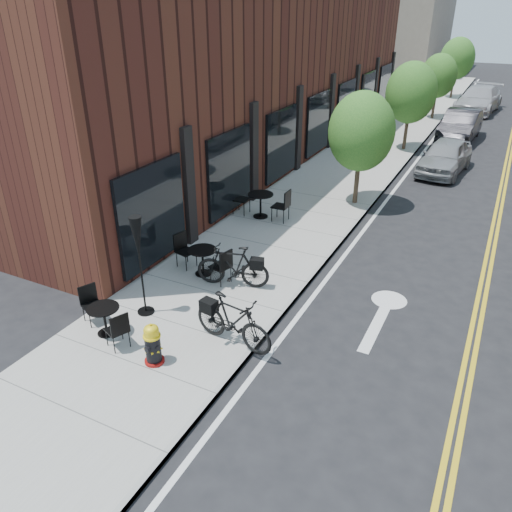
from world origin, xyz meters
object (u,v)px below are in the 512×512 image
Objects in this scene: bicycle_right at (233,321)px; bistro_set_a at (104,317)px; parked_car_a at (445,156)px; parked_car_c at (479,99)px; bicycle_left at (233,266)px; bistro_set_b at (203,258)px; parked_car_b at (460,126)px; patio_umbrella at (138,246)px; fire_hydrant at (153,344)px; bistro_set_c at (261,202)px.

bistro_set_a is (-2.61, -0.90, -0.14)m from bicycle_right.
parked_car_a is 14.31m from parked_car_c.
bicycle_left is 12.78m from parked_car_a.
parked_car_b is (4.07, 18.27, 0.17)m from bistro_set_b.
parked_car_a is (4.42, 14.32, -1.12)m from patio_umbrella.
parked_car_a is 6.07m from parked_car_b.
bicycle_left is 1.03× the size of bistro_set_b.
parked_car_c is (2.05, 28.77, 0.11)m from bicycle_right.
bicycle_left is at bearing 106.36° from fire_hydrant.
bistro_set_a is 16.05m from parked_car_a.
bicycle_right is 3.12m from bistro_set_b.
fire_hydrant is at bearing 145.56° from bicycle_right.
parked_car_b is at bearing 91.67° from bistro_set_b.
bicycle_left is (-0.06, 3.30, 0.12)m from fire_hydrant.
parked_car_a reaches higher than bistro_set_a.
bicycle_right reaches higher than bistro_set_c.
parked_car_b reaches higher than bistro_set_a.
patio_umbrella is (-1.26, 1.34, 1.27)m from fire_hydrant.
bicycle_right is 0.80× the size of patio_umbrella.
bistro_set_b reaches higher than bistro_set_a.
bistro_set_c reaches higher than fire_hydrant.
parked_car_b is (4.45, 14.14, 0.11)m from bistro_set_c.
fire_hydrant is at bearing -46.79° from patio_umbrella.
parked_car_a reaches higher than fire_hydrant.
fire_hydrant is at bearing -95.65° from parked_car_a.
patio_umbrella reaches higher than bistro_set_a.
patio_umbrella reaches higher than parked_car_a.
fire_hydrant is 30.14m from parked_car_c.
bistro_set_b is 0.44× the size of parked_car_a.
bistro_set_c reaches higher than bistro_set_b.
bistro_set_c is 9.29m from parked_car_a.
patio_umbrella is at bearing -101.40° from parked_car_a.
fire_hydrant is 0.38× the size of patio_umbrella.
parked_car_c is (4.20, 26.51, 0.21)m from bistro_set_b.
patio_umbrella is (-0.22, -2.12, 1.23)m from bistro_set_b.
parked_car_c is at bearing 91.99° from parked_car_b.
fire_hydrant is 3.30m from bicycle_left.
bistro_set_c is 22.85m from parked_car_c.
parked_car_b reaches higher than bicycle_right.
bistro_set_a is 0.39× the size of parked_car_a.
parked_car_a is at bearing 93.89° from fire_hydrant.
parked_car_a is at bearing 72.86° from patio_umbrella.
parked_car_a is at bearing 149.80° from bicycle_left.
parked_car_b reaches higher than fire_hydrant.
patio_umbrella is 15.03m from parked_car_a.
patio_umbrella is (-1.20, -1.96, 1.15)m from bicycle_left.
parked_car_c is (0.13, 8.24, 0.05)m from parked_car_b.
parked_car_a is (4.59, 8.07, 0.05)m from bistro_set_c.
parked_car_a is (3.22, 12.37, 0.02)m from bicycle_left.
parked_car_c is at bearing 95.74° from parked_car_a.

